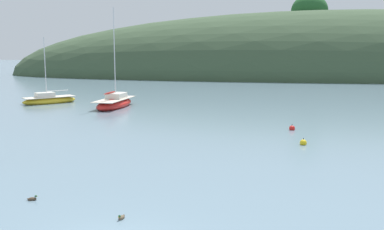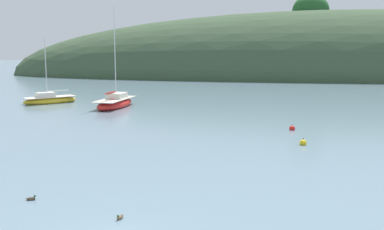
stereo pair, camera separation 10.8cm
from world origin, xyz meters
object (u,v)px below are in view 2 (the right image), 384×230
sailboat_grey_yawl (50,100)px  mooring_buoy_inner (292,128)px  sailboat_red_portside (115,103)px  duck_lone_right (31,199)px  mooring_buoy_outer (303,143)px  duck_lone_left (120,217)px

sailboat_grey_yawl → mooring_buoy_inner: bearing=-27.1°
sailboat_grey_yawl → mooring_buoy_inner: size_ratio=13.86×
sailboat_red_portside → duck_lone_right: sailboat_red_portside is taller
mooring_buoy_inner → mooring_buoy_outer: (0.21, -5.08, 0.00)m
duck_lone_left → mooring_buoy_inner: bearing=67.1°
sailboat_grey_yawl → sailboat_red_portside: 8.55m
sailboat_grey_yawl → duck_lone_left: bearing=-60.9°
sailboat_grey_yawl → mooring_buoy_outer: size_ratio=13.86×
sailboat_grey_yawl → duck_lone_right: size_ratio=18.13×
sailboat_red_portside → mooring_buoy_inner: bearing=-32.1°
sailboat_red_portside → mooring_buoy_outer: size_ratio=19.42×
mooring_buoy_inner → mooring_buoy_outer: size_ratio=1.00×
mooring_buoy_inner → sailboat_red_portside: bearing=147.9°
mooring_buoy_outer → duck_lone_right: size_ratio=1.31×
mooring_buoy_inner → duck_lone_right: size_ratio=1.31×
sailboat_red_portside → mooring_buoy_outer: bearing=-42.4°
sailboat_red_portside → duck_lone_left: size_ratio=24.67×
duck_lone_right → duck_lone_left: same height
duck_lone_left → duck_lone_right: bearing=160.7°
duck_lone_right → mooring_buoy_outer: bearing=44.4°
sailboat_red_portside → duck_lone_right: 28.19m
mooring_buoy_outer → duck_lone_right: bearing=-135.6°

